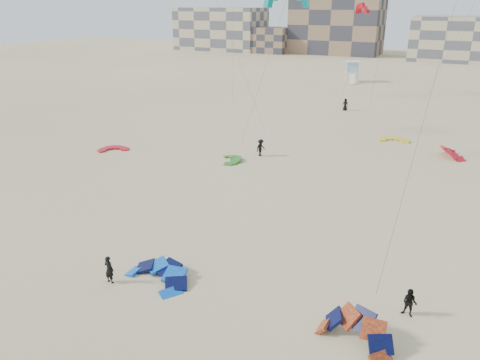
% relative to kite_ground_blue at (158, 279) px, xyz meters
% --- Properties ---
extents(ground, '(320.00, 320.00, 0.00)m').
position_rel_kite_ground_blue_xyz_m(ground, '(1.82, 0.29, 0.00)').
color(ground, beige).
rests_on(ground, ground).
extents(kite_ground_blue, '(5.30, 5.47, 2.52)m').
position_rel_kite_ground_blue_xyz_m(kite_ground_blue, '(0.00, 0.00, 0.00)').
color(kite_ground_blue, '#116AF8').
rests_on(kite_ground_blue, ground).
extents(kite_ground_orange, '(4.96, 4.96, 3.91)m').
position_rel_kite_ground_blue_xyz_m(kite_ground_orange, '(11.78, -0.22, 0.00)').
color(kite_ground_orange, '#D7491F').
rests_on(kite_ground_orange, ground).
extents(kite_ground_red, '(4.32, 4.34, 0.59)m').
position_rel_kite_ground_blue_xyz_m(kite_ground_red, '(-20.10, 19.15, 0.00)').
color(kite_ground_red, red).
rests_on(kite_ground_red, ground).
extents(kite_ground_green, '(4.21, 4.13, 0.97)m').
position_rel_kite_ground_blue_xyz_m(kite_ground_green, '(-6.57, 21.76, 0.00)').
color(kite_ground_green, '#3A7A20').
rests_on(kite_ground_green, ground).
extents(kite_ground_red_far, '(4.56, 4.46, 3.08)m').
position_rel_kite_ground_blue_xyz_m(kite_ground_red_far, '(13.84, 33.66, 0.00)').
color(kite_ground_red_far, red).
rests_on(kite_ground_red_far, ground).
extents(kite_ground_yellow, '(3.78, 3.93, 0.58)m').
position_rel_kite_ground_blue_xyz_m(kite_ground_yellow, '(7.22, 37.29, 0.00)').
color(kite_ground_yellow, yellow).
rests_on(kite_ground_yellow, ground).
extents(kitesurfer_main, '(0.64, 0.43, 1.72)m').
position_rel_kite_ground_blue_xyz_m(kitesurfer_main, '(-2.29, -1.49, 0.86)').
color(kitesurfer_main, black).
rests_on(kitesurfer_main, ground).
extents(kitesurfer_b, '(0.85, 0.71, 1.57)m').
position_rel_kite_ground_blue_xyz_m(kitesurfer_b, '(13.79, 3.13, 0.79)').
color(kitesurfer_b, black).
rests_on(kitesurfer_b, ground).
extents(kitesurfer_c, '(1.04, 1.35, 1.85)m').
position_rel_kite_ground_blue_xyz_m(kitesurfer_c, '(-4.52, 24.62, 0.92)').
color(kitesurfer_c, black).
rests_on(kitesurfer_c, ground).
extents(kitesurfer_e, '(0.99, 0.75, 1.81)m').
position_rel_kite_ground_blue_xyz_m(kitesurfer_e, '(-2.49, 51.25, 0.91)').
color(kitesurfer_e, black).
rests_on(kitesurfer_e, ground).
extents(kite_fly_red, '(4.69, 7.33, 14.63)m').
position_rel_kite_ground_blue_xyz_m(kite_fly_red, '(-4.45, 65.51, 14.38)').
color(kite_fly_red, red).
rests_on(kite_fly_red, ground).
extents(lifeguard_tower_far, '(3.70, 6.18, 4.23)m').
position_rel_kite_ground_blue_xyz_m(lifeguard_tower_far, '(-8.71, 79.39, 2.09)').
color(lifeguard_tower_far, white).
rests_on(lifeguard_tower_far, ground).
extents(condo_west_a, '(30.00, 15.00, 14.00)m').
position_rel_kite_ground_blue_xyz_m(condo_west_a, '(-68.18, 130.29, 7.00)').
color(condo_west_a, '#BDAD8B').
rests_on(condo_west_a, ground).
extents(condo_west_b, '(28.00, 14.00, 18.00)m').
position_rel_kite_ground_blue_xyz_m(condo_west_b, '(-28.18, 134.29, 9.00)').
color(condo_west_b, '#896B52').
rests_on(condo_west_b, ground).
extents(condo_mid, '(32.00, 16.00, 12.00)m').
position_rel_kite_ground_blue_xyz_m(condo_mid, '(11.82, 130.29, 6.00)').
color(condo_mid, '#BDAD8B').
rests_on(condo_mid, ground).
extents(condo_fill_left, '(12.00, 10.00, 8.00)m').
position_rel_kite_ground_blue_xyz_m(condo_fill_left, '(-48.18, 128.29, 4.00)').
color(condo_fill_left, '#896B52').
rests_on(condo_fill_left, ground).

